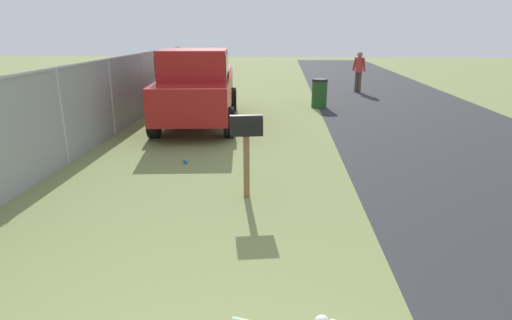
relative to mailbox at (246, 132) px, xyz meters
The scene contains 7 objects.
road_asphalt 4.95m from the mailbox, 75.47° to the right, with size 60.00×5.73×0.01m, color #2D2D30.
mailbox is the anchor object (origin of this frame).
pickup_truck 5.67m from the mailbox, 18.95° to the left, with size 5.52×2.52×2.09m.
trash_bin 8.36m from the mailbox, 12.61° to the right, with size 0.55×0.55×0.98m.
pedestrian 12.49m from the mailbox, 17.58° to the right, with size 0.30×0.54×1.69m.
fence_section 5.42m from the mailbox, 43.51° to the left, with size 14.75×0.07×1.92m.
litter_can_near_hydrant 2.40m from the mailbox, 39.97° to the left, with size 0.07×0.07×0.12m, color blue.
Camera 1 is at (-1.44, -0.63, 2.60)m, focal length 29.17 mm.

